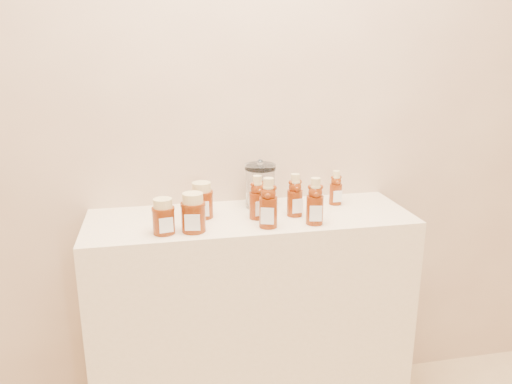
{
  "coord_description": "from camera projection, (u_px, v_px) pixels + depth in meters",
  "views": [
    {
      "loc": [
        -0.33,
        -0.17,
        1.51
      ],
      "look_at": [
        0.01,
        1.52,
        1.0
      ],
      "focal_mm": 35.0,
      "sensor_mm": 36.0,
      "label": 1
    }
  ],
  "objects": [
    {
      "name": "display_table",
      "position": [
        251.0,
        323.0,
        1.97
      ],
      "size": [
        1.2,
        0.4,
        0.9
      ],
      "primitive_type": "cube",
      "color": "beige",
      "rests_on": "ground"
    },
    {
      "name": "bear_bottle_back_right",
      "position": [
        336.0,
        185.0,
        1.96
      ],
      "size": [
        0.05,
        0.05,
        0.15
      ],
      "primitive_type": null,
      "rotation": [
        0.0,
        0.0,
        -0.01
      ],
      "color": "#5E1D07",
      "rests_on": "display_table"
    },
    {
      "name": "bear_bottle_front_right",
      "position": [
        315.0,
        198.0,
        1.74
      ],
      "size": [
        0.08,
        0.08,
        0.19
      ],
      "primitive_type": null,
      "rotation": [
        0.0,
        0.0,
        -0.18
      ],
      "color": "#5E1D07",
      "rests_on": "display_table"
    },
    {
      "name": "wall_back",
      "position": [
        240.0,
        88.0,
        1.91
      ],
      "size": [
        3.5,
        0.02,
        2.7
      ],
      "primitive_type": "cube",
      "color": "tan",
      "rests_on": "ground"
    },
    {
      "name": "glass_canister",
      "position": [
        260.0,
        184.0,
        1.93
      ],
      "size": [
        0.16,
        0.16,
        0.18
      ],
      "primitive_type": null,
      "rotation": [
        0.0,
        0.0,
        -0.38
      ],
      "color": "white",
      "rests_on": "display_table"
    },
    {
      "name": "bear_bottle_back_mid",
      "position": [
        295.0,
        192.0,
        1.83
      ],
      "size": [
        0.07,
        0.07,
        0.18
      ],
      "primitive_type": null,
      "rotation": [
        0.0,
        0.0,
        0.11
      ],
      "color": "#5E1D07",
      "rests_on": "display_table"
    },
    {
      "name": "honey_jar_front",
      "position": [
        193.0,
        212.0,
        1.68
      ],
      "size": [
        0.1,
        0.1,
        0.13
      ],
      "primitive_type": null,
      "rotation": [
        0.0,
        0.0,
        -0.17
      ],
      "color": "#5E1D07",
      "rests_on": "display_table"
    },
    {
      "name": "bear_bottle_back_left",
      "position": [
        257.0,
        194.0,
        1.8
      ],
      "size": [
        0.08,
        0.08,
        0.18
      ],
      "primitive_type": null,
      "rotation": [
        0.0,
        0.0,
        0.25
      ],
      "color": "#5E1D07",
      "rests_on": "display_table"
    },
    {
      "name": "honey_jar_back",
      "position": [
        202.0,
        200.0,
        1.81
      ],
      "size": [
        0.09,
        0.09,
        0.13
      ],
      "primitive_type": null,
      "rotation": [
        0.0,
        0.0,
        -0.09
      ],
      "color": "#5E1D07",
      "rests_on": "display_table"
    },
    {
      "name": "honey_jar_left",
      "position": [
        163.0,
        216.0,
        1.66
      ],
      "size": [
        0.09,
        0.09,
        0.12
      ],
      "primitive_type": null,
      "rotation": [
        0.0,
        0.0,
        0.2
      ],
      "color": "#5E1D07",
      "rests_on": "display_table"
    },
    {
      "name": "bear_bottle_front_left",
      "position": [
        268.0,
        200.0,
        1.71
      ],
      "size": [
        0.09,
        0.09,
        0.2
      ],
      "primitive_type": null,
      "rotation": [
        0.0,
        0.0,
        -0.33
      ],
      "color": "#5E1D07",
      "rests_on": "display_table"
    }
  ]
}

